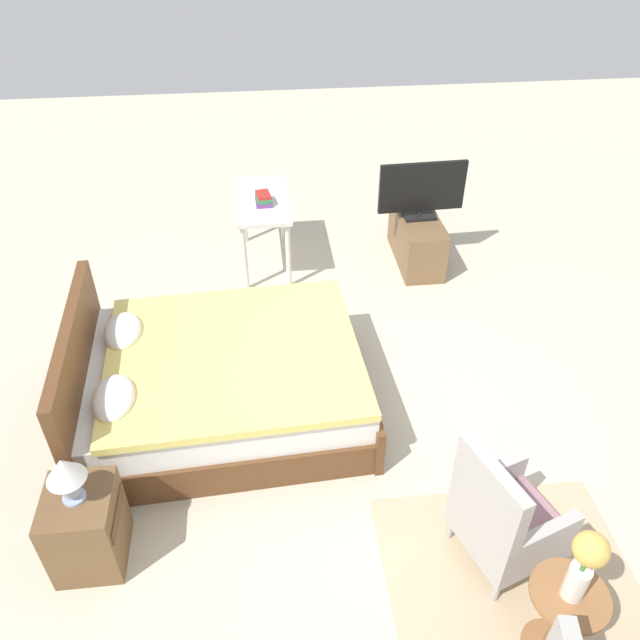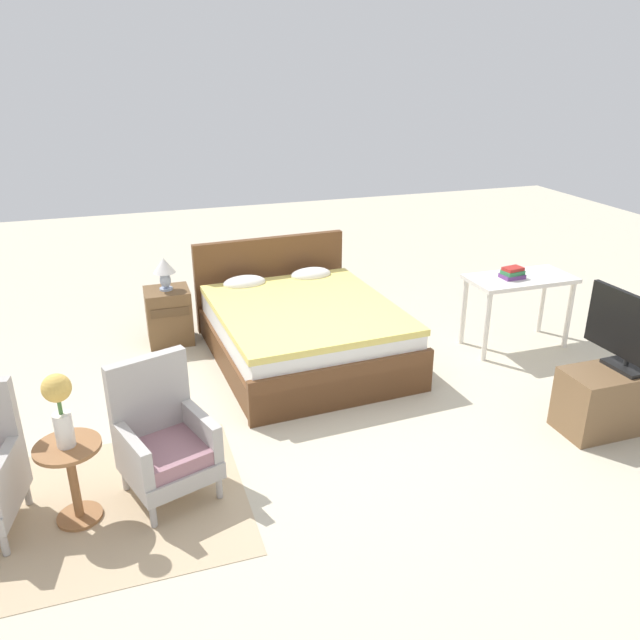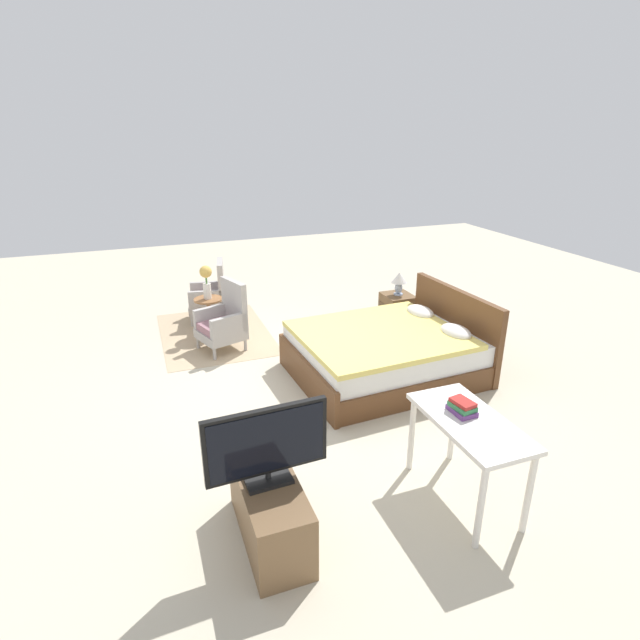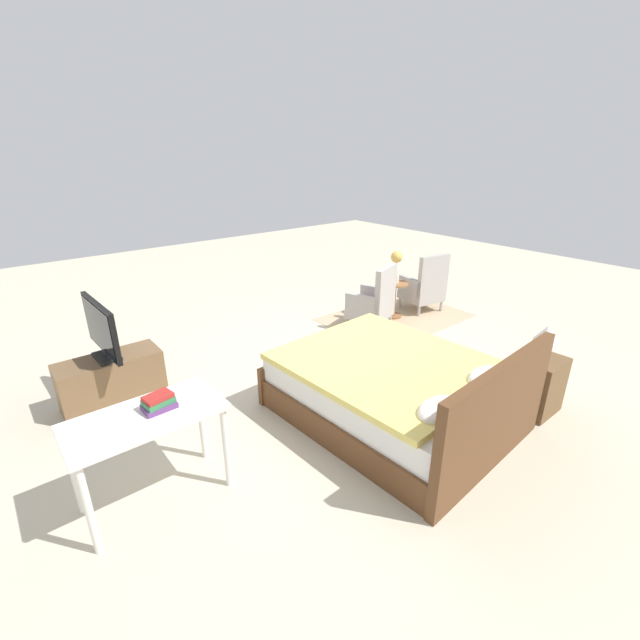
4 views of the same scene
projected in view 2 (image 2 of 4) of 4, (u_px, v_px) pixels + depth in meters
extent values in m
plane|color=beige|center=(320.00, 411.00, 5.17)|extent=(16.00, 16.00, 0.00)
cube|color=tan|center=(80.00, 511.00, 4.01)|extent=(2.10, 1.50, 0.01)
cube|color=brown|center=(303.00, 345.00, 6.04)|extent=(1.72, 2.16, 0.28)
cube|color=white|center=(302.00, 320.00, 5.94)|extent=(1.66, 2.08, 0.24)
cube|color=#EAD66B|center=(305.00, 309.00, 5.81)|extent=(1.70, 1.91, 0.06)
cube|color=brown|center=(271.00, 281.00, 6.76)|extent=(1.65, 0.17, 0.96)
cube|color=brown|center=(344.00, 386.00, 5.15)|extent=(1.65, 0.15, 0.40)
ellipsoid|color=white|center=(244.00, 283.00, 6.36)|extent=(0.45, 0.30, 0.14)
ellipsoid|color=white|center=(311.00, 274.00, 6.61)|extent=(0.45, 0.30, 0.14)
cylinder|color=#ADA8A3|center=(4.00, 543.00, 3.63)|extent=(0.04, 0.04, 0.16)
cylinder|color=#ADA8A3|center=(27.00, 493.00, 4.05)|extent=(0.04, 0.04, 0.16)
cube|color=#ADA8A3|center=(7.00, 473.00, 3.71)|extent=(0.16, 0.52, 0.26)
cylinder|color=#ADA8A3|center=(153.00, 515.00, 3.85)|extent=(0.04, 0.04, 0.16)
cylinder|color=#ADA8A3|center=(219.00, 487.00, 4.11)|extent=(0.04, 0.04, 0.16)
cylinder|color=#ADA8A3|center=(125.00, 479.00, 4.19)|extent=(0.04, 0.04, 0.16)
cylinder|color=#ADA8A3|center=(188.00, 454.00, 4.45)|extent=(0.04, 0.04, 0.16)
cube|color=#ADA8A3|center=(170.00, 465.00, 4.10)|extent=(0.68, 0.68, 0.12)
cube|color=gray|center=(168.00, 451.00, 4.05)|extent=(0.63, 0.63, 0.10)
cube|color=#ADA8A3|center=(150.00, 401.00, 4.12)|extent=(0.54, 0.25, 0.64)
cube|color=#ADA8A3|center=(132.00, 454.00, 3.89)|extent=(0.23, 0.51, 0.26)
cube|color=#ADA8A3|center=(200.00, 429.00, 4.15)|extent=(0.23, 0.51, 0.26)
cylinder|color=#936038|center=(80.00, 516.00, 3.96)|extent=(0.28, 0.28, 0.03)
cylinder|color=#936038|center=(74.00, 482.00, 3.86)|extent=(0.06, 0.06, 0.50)
cylinder|color=#936038|center=(67.00, 447.00, 3.76)|extent=(0.40, 0.40, 0.02)
cylinder|color=silver|center=(64.00, 430.00, 3.71)|extent=(0.11, 0.11, 0.22)
cylinder|color=#477538|center=(60.00, 406.00, 3.65)|extent=(0.02, 0.02, 0.10)
sphere|color=#E0B251|center=(56.00, 388.00, 3.60)|extent=(0.17, 0.17, 0.17)
cube|color=brown|center=(169.00, 316.00, 6.35)|extent=(0.44, 0.40, 0.57)
cube|color=brown|center=(170.00, 313.00, 6.13)|extent=(0.37, 0.01, 0.09)
cylinder|color=#9EADC6|center=(166.00, 289.00, 6.24)|extent=(0.13, 0.13, 0.02)
ellipsoid|color=#9EADC6|center=(165.00, 280.00, 6.20)|extent=(0.11, 0.11, 0.16)
cone|color=silver|center=(164.00, 265.00, 6.14)|extent=(0.22, 0.22, 0.15)
cube|color=brown|center=(619.00, 398.00, 4.87)|extent=(0.96, 0.40, 0.51)
cube|color=black|center=(625.00, 367.00, 4.77)|extent=(0.21, 0.33, 0.03)
cylinder|color=black|center=(626.00, 362.00, 4.75)|extent=(0.04, 0.04, 0.05)
cube|color=black|center=(633.00, 329.00, 4.64)|extent=(0.08, 0.87, 0.50)
cube|color=black|center=(636.00, 329.00, 4.65)|extent=(0.04, 0.80, 0.45)
cylinder|color=silver|center=(487.00, 327.00, 5.92)|extent=(0.05, 0.05, 0.69)
cylinder|color=silver|center=(569.00, 315.00, 6.19)|extent=(0.05, 0.05, 0.69)
cylinder|color=silver|center=(464.00, 311.00, 6.29)|extent=(0.05, 0.05, 0.69)
cylinder|color=silver|center=(542.00, 301.00, 6.56)|extent=(0.05, 0.05, 0.69)
cube|color=silver|center=(520.00, 279.00, 6.10)|extent=(1.04, 0.52, 0.04)
cube|color=#66387A|center=(512.00, 276.00, 6.05)|extent=(0.22, 0.16, 0.04)
cube|color=#337A47|center=(513.00, 272.00, 6.03)|extent=(0.21, 0.16, 0.04)
cube|color=#AD2823|center=(513.00, 269.00, 6.02)|extent=(0.21, 0.15, 0.03)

